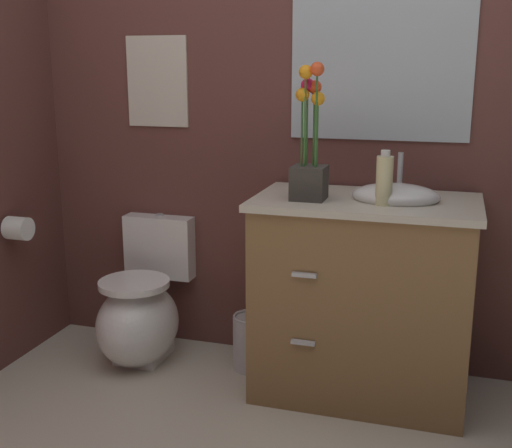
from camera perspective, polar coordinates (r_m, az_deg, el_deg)
The scene contains 9 objects.
wall_back at distance 3.06m, azimuth 8.93°, elevation 10.17°, with size 4.31×0.05×2.50m, color brown.
toilet at distance 3.30m, azimuth -9.93°, elevation -7.60°, with size 0.38×0.59×0.69m.
vanity_cabinet at distance 2.89m, azimuth 9.32°, elevation -6.20°, with size 0.94×0.56×1.06m.
flower_vase at distance 2.71m, azimuth 4.69°, elevation 6.00°, with size 0.14×0.14×0.56m.
soap_bottle at distance 2.65m, azimuth 11.13°, elevation 3.81°, with size 0.07×0.07×0.22m.
trash_bin at distance 3.19m, azimuth -0.38°, elevation -10.20°, with size 0.18×0.18×0.27m.
wall_poster at distance 3.32m, azimuth -8.62°, elevation 12.18°, with size 0.32×0.01×0.44m, color beige.
wall_mirror at distance 3.02m, azimuth 10.81°, elevation 13.84°, with size 0.80×0.01×0.70m, color #B2BCC6.
toilet_paper_roll at distance 3.28m, azimuth -20.04°, elevation -0.35°, with size 0.11×0.11×0.11m, color white.
Camera 1 is at (0.63, -1.52, 1.43)m, focal length 45.85 mm.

